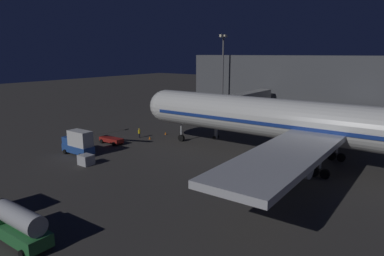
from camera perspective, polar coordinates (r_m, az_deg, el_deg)
ground_plane at (r=53.04m, az=11.37°, el=-4.58°), size 320.00×320.00×0.00m
airliner_at_gate at (r=48.58m, az=22.12°, el=0.40°), size 51.75×63.21×20.79m
jet_bridge at (r=67.74m, az=7.47°, el=4.42°), size 23.79×3.40×7.54m
terminal_wall at (r=78.79m, az=26.71°, el=5.31°), size 6.00×80.00×14.73m
apron_floodlight_mast at (r=83.79m, az=5.15°, el=9.54°), size 2.90×0.50×19.48m
fuel_tanker at (r=32.23m, az=-26.98°, el=-13.99°), size 2.46×6.51×3.15m
belt_loader at (r=60.39m, az=-13.27°, el=-1.76°), size 1.96×7.88×3.07m
catering_truck at (r=55.01m, az=-18.37°, el=-2.31°), size 2.36×5.51×3.80m
baggage_container_mid_row at (r=50.06m, az=-17.20°, el=-5.08°), size 1.64×1.85×1.42m
ground_crew_under_port_wing at (r=63.54m, az=-8.76°, el=-0.76°), size 0.40×0.40×1.79m
traffic_cone_nose_port at (r=65.56m, az=-4.43°, el=-0.87°), size 0.36×0.36×0.55m
traffic_cone_nose_starboard at (r=62.37m, az=-7.04°, el=-1.62°), size 0.36×0.36×0.55m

